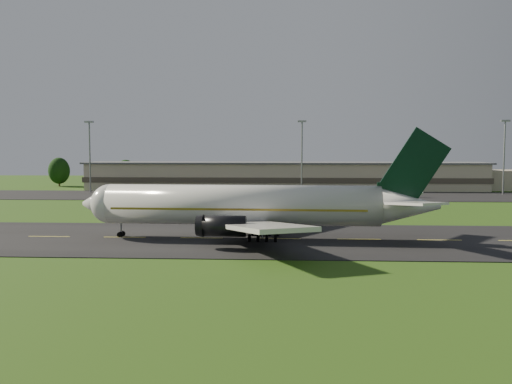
# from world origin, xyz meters

# --- Properties ---
(ground) EXTENTS (360.00, 360.00, 0.00)m
(ground) POSITION_xyz_m (0.00, 0.00, 0.00)
(ground) COLOR #214711
(ground) RESTS_ON ground
(taxiway) EXTENTS (220.00, 30.00, 0.10)m
(taxiway) POSITION_xyz_m (0.00, 0.00, 0.05)
(taxiway) COLOR black
(taxiway) RESTS_ON ground
(apron) EXTENTS (260.00, 30.00, 0.10)m
(apron) POSITION_xyz_m (0.00, 72.00, 0.05)
(apron) COLOR black
(apron) RESTS_ON ground
(airliner) EXTENTS (51.29, 42.16, 15.57)m
(airliner) POSITION_xyz_m (-4.35, -0.03, 4.66)
(airliner) COLOR silver
(airliner) RESTS_ON ground
(terminal) EXTENTS (145.00, 16.00, 8.40)m
(terminal) POSITION_xyz_m (6.40, 96.18, 3.99)
(terminal) COLOR tan
(terminal) RESTS_ON ground
(light_mast_west) EXTENTS (2.40, 1.20, 20.35)m
(light_mast_west) POSITION_xyz_m (-55.00, 80.00, 12.74)
(light_mast_west) COLOR gray
(light_mast_west) RESTS_ON ground
(light_mast_centre) EXTENTS (2.40, 1.20, 20.35)m
(light_mast_centre) POSITION_xyz_m (5.00, 80.00, 12.74)
(light_mast_centre) COLOR gray
(light_mast_centre) RESTS_ON ground
(light_mast_east) EXTENTS (2.40, 1.20, 20.35)m
(light_mast_east) POSITION_xyz_m (60.00, 80.00, 12.74)
(light_mast_east) COLOR gray
(light_mast_east) RESTS_ON ground
(tree_line) EXTENTS (195.67, 8.06, 9.98)m
(tree_line) POSITION_xyz_m (30.48, 106.11, 4.90)
(tree_line) COLOR black
(tree_line) RESTS_ON ground
(service_vehicle_a) EXTENTS (1.61, 3.99, 1.36)m
(service_vehicle_a) POSITION_xyz_m (-24.02, 73.81, 0.78)
(service_vehicle_a) COLOR yellow
(service_vehicle_a) RESTS_ON apron
(service_vehicle_b) EXTENTS (4.54, 2.57, 1.42)m
(service_vehicle_b) POSITION_xyz_m (-16.95, 75.15, 0.81)
(service_vehicle_b) COLOR #990A10
(service_vehicle_b) RESTS_ON apron
(service_vehicle_c) EXTENTS (3.31, 4.98, 1.27)m
(service_vehicle_c) POSITION_xyz_m (27.67, 73.07, 0.74)
(service_vehicle_c) COLOR silver
(service_vehicle_c) RESTS_ON apron
(service_vehicle_d) EXTENTS (4.42, 3.79, 1.22)m
(service_vehicle_d) POSITION_xyz_m (27.77, 77.63, 0.71)
(service_vehicle_d) COLOR orange
(service_vehicle_d) RESTS_ON apron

